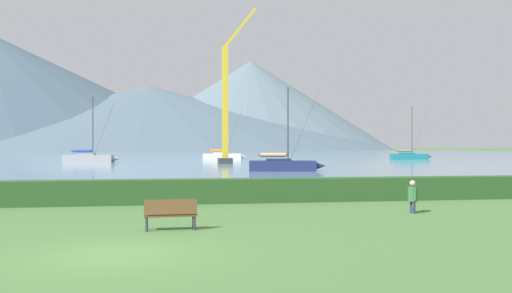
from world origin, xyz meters
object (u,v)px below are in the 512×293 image
person_seated_viewer (413,195)px  sailboat_slip_5 (223,156)px  park_bench_near_path (171,213)px  dock_crane (226,111)px  sailboat_slip_0 (410,156)px  sailboat_slip_4 (283,165)px  sailboat_slip_3 (89,158)px

person_seated_viewer → sailboat_slip_5: bearing=93.1°
park_bench_near_path → dock_crane: dock_crane is taller
sailboat_slip_0 → sailboat_slip_4: bearing=-121.2°
sailboat_slip_3 → sailboat_slip_4: 39.58m
sailboat_slip_0 → park_bench_near_path: sailboat_slip_0 is taller
sailboat_slip_3 → sailboat_slip_5: sailboat_slip_5 is taller
sailboat_slip_5 → park_bench_near_path: sailboat_slip_5 is taller
sailboat_slip_4 → person_seated_viewer: (-2.31, -33.90, 0.05)m
sailboat_slip_0 → dock_crane: 41.07m
dock_crane → sailboat_slip_4: bearing=-81.7°
sailboat_slip_4 → park_bench_near_path: sailboat_slip_4 is taller
sailboat_slip_0 → sailboat_slip_3: size_ratio=0.99×
person_seated_viewer → dock_crane: 57.34m
sailboat_slip_0 → sailboat_slip_3: sailboat_slip_3 is taller
sailboat_slip_3 → sailboat_slip_4: (23.37, -31.95, -0.06)m
sailboat_slip_0 → sailboat_slip_5: bearing=-179.9°
sailboat_slip_4 → dock_crane: 24.27m
sailboat_slip_4 → park_bench_near_path: 38.35m
sailboat_slip_3 → sailboat_slip_5: 25.68m
sailboat_slip_0 → sailboat_slip_4: size_ratio=1.17×
sailboat_slip_4 → person_seated_viewer: size_ratio=6.78×
sailboat_slip_3 → sailboat_slip_0: bearing=15.5°
dock_crane → sailboat_slip_0: bearing=26.4°
sailboat_slip_3 → sailboat_slip_4: size_ratio=1.19×
sailboat_slip_4 → sailboat_slip_5: (-1.60, 45.56, 0.04)m
sailboat_slip_4 → park_bench_near_path: (-11.40, -36.62, -0.10)m
sailboat_slip_3 → sailboat_slip_5: bearing=38.3°
park_bench_near_path → sailboat_slip_4: bearing=70.5°
sailboat_slip_0 → park_bench_near_path: (-44.33, -77.63, -0.11)m
park_bench_near_path → person_seated_viewer: person_seated_viewer is taller
sailboat_slip_5 → dock_crane: size_ratio=0.46×
sailboat_slip_5 → person_seated_viewer: bearing=-85.1°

